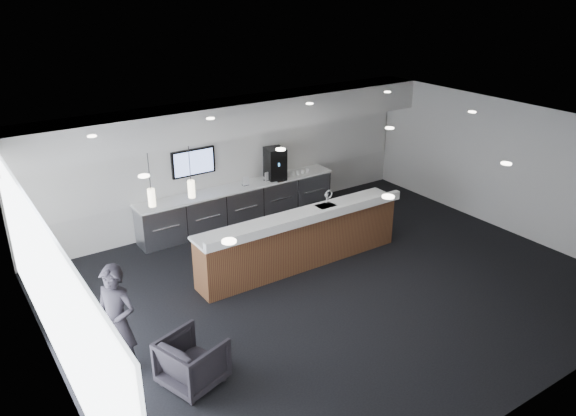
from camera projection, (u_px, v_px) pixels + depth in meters
ground at (333, 287)px, 10.83m from camera, size 10.00×10.00×0.00m
ceiling at (339, 136)px, 9.67m from camera, size 10.00×8.00×0.02m
back_wall at (231, 160)px, 13.30m from camera, size 10.00×0.02×3.00m
left_wall at (49, 298)px, 7.67m from camera, size 0.02×8.00×3.00m
right_wall at (507, 167)px, 12.83m from camera, size 0.02×8.00×3.00m
soffit_bulkhead at (238, 116)px, 12.51m from camera, size 10.00×0.90×0.70m
alcove_panel at (231, 156)px, 13.24m from camera, size 9.80×0.06×1.40m
window_blinds_wall at (52, 297)px, 7.69m from camera, size 0.04×7.36×2.55m
back_credenza at (240, 204)px, 13.43m from camera, size 5.06×0.66×0.95m
wall_tv at (193, 162)px, 12.66m from camera, size 1.05×0.08×0.62m
pendant_left at (194, 191)px, 9.33m from camera, size 0.12×0.12×0.30m
pendant_right at (154, 200)px, 8.97m from camera, size 0.12×0.12×0.30m
ceiling_can_lights at (339, 138)px, 9.68m from camera, size 7.00×5.00×0.02m
service_counter at (301, 239)px, 11.45m from camera, size 4.62×0.79×1.49m
coffee_machine at (275, 163)px, 13.61m from camera, size 0.51×0.60×0.76m
info_sign_left at (246, 181)px, 13.23m from camera, size 0.17×0.03×0.23m
info_sign_right at (268, 176)px, 13.54m from camera, size 0.17×0.05×0.22m
armchair at (192, 361)px, 8.16m from camera, size 1.05×1.04×0.77m
lounge_guest at (117, 322)px, 8.17m from camera, size 0.74×0.79×1.81m
cup_0 at (307, 171)px, 14.11m from camera, size 0.11×0.11×0.10m
cup_1 at (303, 172)px, 14.04m from camera, size 0.15×0.15×0.10m
cup_2 at (298, 173)px, 13.96m from camera, size 0.13×0.13×0.10m
cup_3 at (293, 174)px, 13.89m from camera, size 0.14×0.14×0.10m
cup_4 at (289, 175)px, 13.82m from camera, size 0.15×0.15×0.10m
cup_5 at (284, 176)px, 13.75m from camera, size 0.12×0.12×0.10m
cup_6 at (279, 177)px, 13.67m from camera, size 0.15×0.15×0.10m
cup_7 at (274, 178)px, 13.60m from camera, size 0.13×0.13×0.10m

